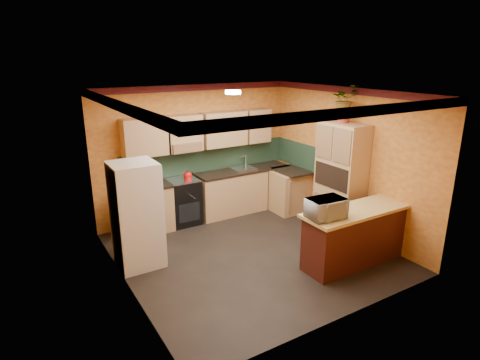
% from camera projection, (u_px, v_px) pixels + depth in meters
% --- Properties ---
extents(room_shell, '(4.24, 4.24, 2.72)m').
position_uv_depth(room_shell, '(244.00, 130.00, 6.49)').
color(room_shell, black).
rests_on(room_shell, ground).
extents(base_cabinets_back, '(3.65, 0.60, 0.88)m').
position_uv_depth(base_cabinets_back, '(211.00, 197.00, 8.29)').
color(base_cabinets_back, tan).
rests_on(base_cabinets_back, ground).
extents(countertop_back, '(3.65, 0.62, 0.04)m').
position_uv_depth(countertop_back, '(211.00, 175.00, 8.15)').
color(countertop_back, black).
rests_on(countertop_back, base_cabinets_back).
extents(stove, '(0.58, 0.58, 0.91)m').
position_uv_depth(stove, '(183.00, 202.00, 7.98)').
color(stove, black).
rests_on(stove, ground).
extents(kettle, '(0.19, 0.19, 0.18)m').
position_uv_depth(kettle, '(188.00, 175.00, 7.82)').
color(kettle, '#B90F0C').
rests_on(kettle, stove).
extents(sink, '(0.48, 0.40, 0.03)m').
position_uv_depth(sink, '(243.00, 169.00, 8.52)').
color(sink, silver).
rests_on(sink, countertop_back).
extents(base_cabinets_right, '(0.60, 0.80, 0.88)m').
position_uv_depth(base_cabinets_right, '(291.00, 191.00, 8.62)').
color(base_cabinets_right, tan).
rests_on(base_cabinets_right, ground).
extents(countertop_right, '(0.62, 0.80, 0.04)m').
position_uv_depth(countertop_right, '(292.00, 171.00, 8.48)').
color(countertop_right, black).
rests_on(countertop_right, base_cabinets_right).
extents(fridge, '(0.68, 0.66, 1.70)m').
position_uv_depth(fridge, '(136.00, 215.00, 6.26)').
color(fridge, silver).
rests_on(fridge, ground).
extents(pantry, '(0.48, 0.90, 2.10)m').
position_uv_depth(pantry, '(340.00, 180.00, 7.36)').
color(pantry, tan).
rests_on(pantry, ground).
extents(fern_pot, '(0.22, 0.22, 0.16)m').
position_uv_depth(fern_pot, '(343.00, 118.00, 7.07)').
color(fern_pot, maroon).
rests_on(fern_pot, pantry).
extents(fern, '(0.45, 0.39, 0.50)m').
position_uv_depth(fern, '(345.00, 99.00, 6.97)').
color(fern, tan).
rests_on(fern, fern_pot).
extents(breakfast_bar, '(1.80, 0.55, 0.88)m').
position_uv_depth(breakfast_bar, '(355.00, 237.00, 6.43)').
color(breakfast_bar, '#43160F').
rests_on(breakfast_bar, ground).
extents(bar_top, '(1.90, 0.65, 0.05)m').
position_uv_depth(bar_top, '(358.00, 211.00, 6.30)').
color(bar_top, tan).
rests_on(bar_top, breakfast_bar).
extents(microwave, '(0.57, 0.41, 0.30)m').
position_uv_depth(microwave, '(326.00, 208.00, 5.91)').
color(microwave, silver).
rests_on(microwave, bar_top).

